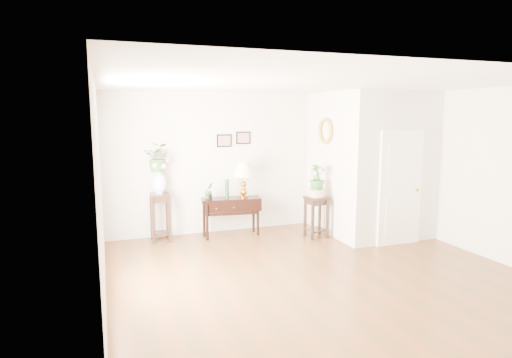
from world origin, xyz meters
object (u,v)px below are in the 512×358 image
console_table (231,217)px  plant_stand_b (316,217)px  table_lamp (244,179)px  plant_stand_a (160,217)px

console_table → plant_stand_b: (1.54, -0.62, 0.02)m
table_lamp → plant_stand_b: 1.59m
plant_stand_b → console_table: bearing=158.2°
console_table → plant_stand_a: 1.35m
table_lamp → plant_stand_b: size_ratio=0.87×
table_lamp → plant_stand_b: table_lamp is taller
console_table → plant_stand_a: plant_stand_a is taller
console_table → table_lamp: (0.26, 0.00, 0.73)m
console_table → table_lamp: 0.78m
table_lamp → plant_stand_a: (-1.61, 0.14, -0.66)m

